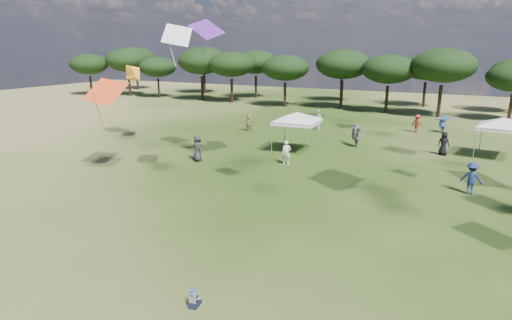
# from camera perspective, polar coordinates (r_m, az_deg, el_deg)

# --- Properties ---
(tree_line) EXTENTS (108.78, 17.63, 7.77)m
(tree_line) POSITION_cam_1_polar(r_m,az_deg,el_deg) (55.29, 23.00, 11.41)
(tree_line) COLOR black
(tree_line) RESTS_ON ground
(tent_left) EXTENTS (6.24, 6.24, 3.31)m
(tent_left) POSITION_cam_1_polar(r_m,az_deg,el_deg) (31.76, 5.52, 6.13)
(tent_left) COLOR gray
(tent_left) RESTS_ON ground
(tent_right) EXTENTS (6.18, 6.18, 3.22)m
(tent_right) POSITION_cam_1_polar(r_m,az_deg,el_deg) (34.41, 30.19, 4.71)
(tent_right) COLOR gray
(tent_right) RESTS_ON ground
(toddler) EXTENTS (0.42, 0.46, 0.60)m
(toddler) POSITION_cam_1_polar(r_m,az_deg,el_deg) (13.78, -8.26, -17.90)
(toddler) COLOR black
(toddler) RESTS_ON ground
(festival_crowd) EXTENTS (27.90, 19.90, 1.91)m
(festival_crowd) POSITION_cam_1_polar(r_m,az_deg,el_deg) (35.05, 17.31, 3.04)
(festival_crowd) COLOR white
(festival_crowd) RESTS_ON ground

